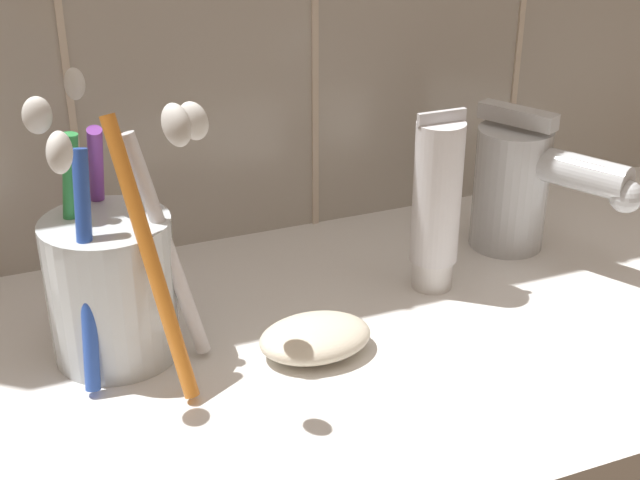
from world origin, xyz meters
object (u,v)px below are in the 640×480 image
Objects in this scene: toothbrush_cup at (112,279)px; toothpaste_tube at (436,204)px; soap_bar at (315,338)px; sink_faucet at (523,184)px.

toothbrush_cup is 1.39× the size of toothpaste_tube.
toothpaste_tube is at bearing 0.24° from toothbrush_cup.
toothbrush_cup is at bearing 157.56° from soap_bar.
soap_bar is (-10.88, -4.77, -5.36)cm from toothpaste_tube.
sink_faucet is at bearing 5.46° from toothbrush_cup.
soap_bar is at bearing -96.09° from sink_faucet.
sink_faucet is 1.68× the size of soap_bar.
toothpaste_tube reaches higher than soap_bar.
toothpaste_tube is 1.08× the size of sink_faucet.
toothbrush_cup is at bearing -111.66° from sink_faucet.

